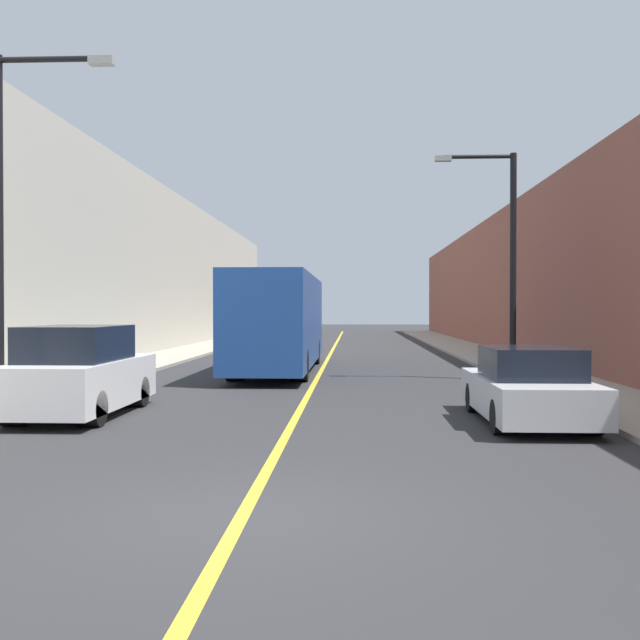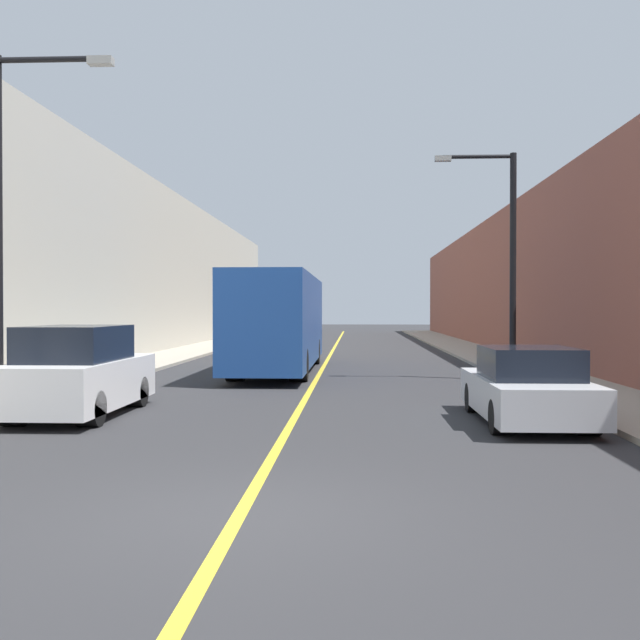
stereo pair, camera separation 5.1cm
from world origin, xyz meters
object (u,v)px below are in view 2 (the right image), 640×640
at_px(street_lamp_right, 505,248).
at_px(parked_suv_left, 79,374).
at_px(street_lamp_left, 8,208).
at_px(bus, 279,321).
at_px(car_right_near, 527,388).

bearing_deg(street_lamp_right, parked_suv_left, -141.18).
xyz_separation_m(street_lamp_left, street_lamp_right, (11.66, 8.36, -0.18)).
xyz_separation_m(bus, street_lamp_left, (-4.38, -11.19, 2.46)).
bearing_deg(parked_suv_left, street_lamp_right, 38.82).
relative_size(car_right_near, street_lamp_left, 0.64).
distance_m(street_lamp_left, street_lamp_right, 14.34).
bearing_deg(street_lamp_right, bus, 158.68).
height_order(car_right_near, street_lamp_left, street_lamp_left).
xyz_separation_m(bus, street_lamp_right, (7.28, -2.84, 2.27)).
relative_size(bus, parked_suv_left, 2.52).
xyz_separation_m(car_right_near, street_lamp_left, (-10.35, 0.40, 3.58)).
xyz_separation_m(parked_suv_left, car_right_near, (8.94, -0.51, -0.19)).
distance_m(bus, street_lamp_left, 12.27).
distance_m(parked_suv_left, street_lamp_left, 3.67).
relative_size(parked_suv_left, car_right_near, 1.00).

